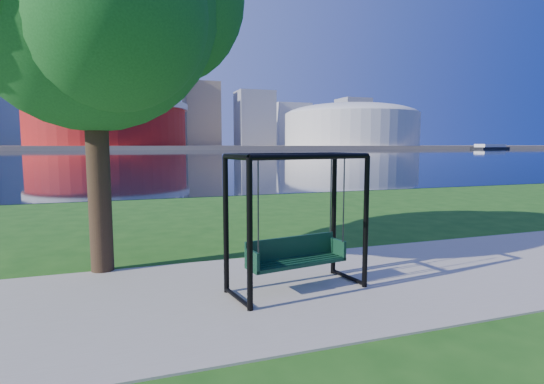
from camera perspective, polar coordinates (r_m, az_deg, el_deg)
name	(u,v)px	position (r m, az deg, el deg)	size (l,w,h in m)	color
ground	(271,281)	(7.36, -0.11, -11.90)	(900.00, 900.00, 0.00)	#1E5114
path	(281,290)	(6.91, 1.28, -13.00)	(120.00, 4.00, 0.03)	#9E937F
river	(134,155)	(108.65, -18.01, 4.80)	(900.00, 180.00, 0.02)	black
far_bank	(128,147)	(312.62, -18.83, 5.74)	(900.00, 228.00, 2.00)	#937F60
stadium	(108,122)	(242.02, -21.21, 8.72)	(83.00, 83.00, 32.00)	maroon
arena	(351,124)	(278.22, 10.57, 9.01)	(84.00, 84.00, 26.56)	beige
skyline	(119,98)	(327.73, -19.83, 11.83)	(392.00, 66.00, 96.50)	gray
swing	(296,225)	(6.65, 3.29, -4.51)	(2.25, 1.26, 2.18)	black
barge	(490,147)	(271.90, 27.30, 5.41)	(29.73, 15.15, 2.87)	black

